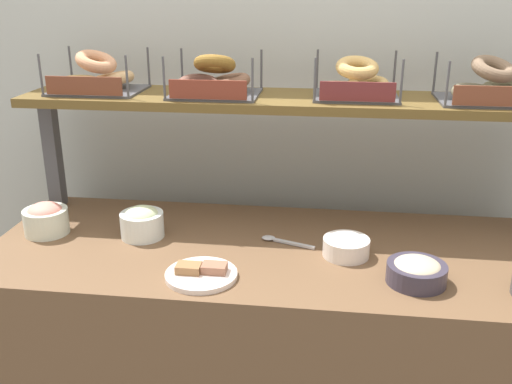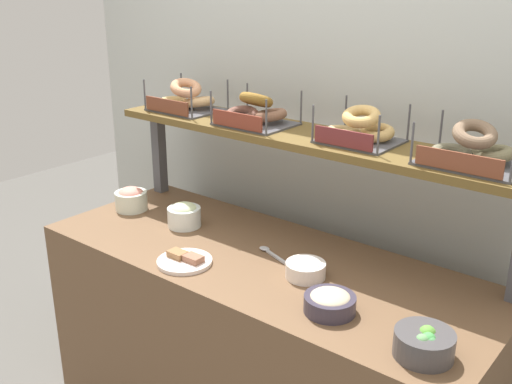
{
  "view_description": "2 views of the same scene",
  "coord_description": "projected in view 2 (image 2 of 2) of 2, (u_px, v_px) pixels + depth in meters",
  "views": [
    {
      "loc": [
        0.15,
        -1.65,
        1.65
      ],
      "look_at": [
        -0.07,
        0.09,
        1.0
      ],
      "focal_mm": 40.57,
      "sensor_mm": 36.0,
      "label": 1
    },
    {
      "loc": [
        1.27,
        -1.61,
        1.86
      ],
      "look_at": [
        -0.05,
        0.03,
        1.09
      ],
      "focal_mm": 42.11,
      "sensor_mm": 36.0,
      "label": 2
    }
  ],
  "objects": [
    {
      "name": "bowl_scallion_spread",
      "position": [
        184.0,
        215.0,
        2.54
      ],
      "size": [
        0.14,
        0.14,
        0.11
      ],
      "color": "white",
      "rests_on": "deli_counter"
    },
    {
      "name": "bowl_lox_spread",
      "position": [
        131.0,
        199.0,
        2.72
      ],
      "size": [
        0.15,
        0.15,
        0.11
      ],
      "color": "silver",
      "rests_on": "deli_counter"
    },
    {
      "name": "bagel_basket_cinnamon_raisin",
      "position": [
        255.0,
        113.0,
        2.43
      ],
      "size": [
        0.29,
        0.24,
        0.15
      ],
      "color": "#4C4C51",
      "rests_on": "upper_shelf"
    },
    {
      "name": "back_wall",
      "position": [
        342.0,
        139.0,
        2.56
      ],
      "size": [
        3.01,
        0.06,
        2.4
      ],
      "primitive_type": "cube",
      "color": "#BBC0BA",
      "rests_on": "ground_plane"
    },
    {
      "name": "bowl_veggie_mix",
      "position": [
        424.0,
        343.0,
        1.67
      ],
      "size": [
        0.17,
        0.17,
        0.09
      ],
      "color": "#494648",
      "rests_on": "deli_counter"
    },
    {
      "name": "serving_plate_white",
      "position": [
        185.0,
        260.0,
        2.22
      ],
      "size": [
        0.21,
        0.21,
        0.04
      ],
      "color": "white",
      "rests_on": "deli_counter"
    },
    {
      "name": "bagel_basket_poppy",
      "position": [
        472.0,
        151.0,
        1.92
      ],
      "size": [
        0.32,
        0.25,
        0.15
      ],
      "color": "#4C4C51",
      "rests_on": "upper_shelf"
    },
    {
      "name": "shelf_riser_left",
      "position": [
        159.0,
        152.0,
        2.9
      ],
      "size": [
        0.05,
        0.05,
        0.4
      ],
      "primitive_type": "cube",
      "color": "#4C4C51",
      "rests_on": "deli_counter"
    },
    {
      "name": "bagel_basket_sesame",
      "position": [
        186.0,
        100.0,
        2.69
      ],
      "size": [
        0.3,
        0.25,
        0.15
      ],
      "color": "#4C4C51",
      "rests_on": "upper_shelf"
    },
    {
      "name": "bowl_cream_cheese",
      "position": [
        306.0,
        268.0,
        2.11
      ],
      "size": [
        0.14,
        0.14,
        0.07
      ],
      "color": "white",
      "rests_on": "deli_counter"
    },
    {
      "name": "bowl_tuna_salad",
      "position": [
        330.0,
        302.0,
        1.89
      ],
      "size": [
        0.17,
        0.17,
        0.07
      ],
      "color": "#3A3444",
      "rests_on": "deli_counter"
    },
    {
      "name": "upper_shelf",
      "position": [
        305.0,
        137.0,
        2.33
      ],
      "size": [
        1.77,
        0.32,
        0.03
      ],
      "primitive_type": "cube",
      "color": "brown",
      "rests_on": "shelf_riser_left"
    },
    {
      "name": "serving_spoon_near_plate",
      "position": [
        270.0,
        252.0,
        2.3
      ],
      "size": [
        0.18,
        0.07,
        0.01
      ],
      "color": "#B7B7BC",
      "rests_on": "deli_counter"
    },
    {
      "name": "bagel_basket_plain",
      "position": [
        360.0,
        130.0,
        2.18
      ],
      "size": [
        0.27,
        0.24,
        0.14
      ],
      "color": "#4C4C51",
      "rests_on": "upper_shelf"
    },
    {
      "name": "deli_counter",
      "position": [
        261.0,
        352.0,
        2.42
      ],
      "size": [
        1.81,
        0.7,
        0.85
      ],
      "primitive_type": "cube",
      "color": "brown",
      "rests_on": "ground_plane"
    }
  ]
}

